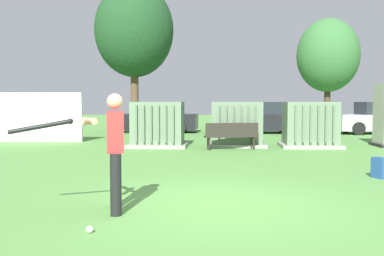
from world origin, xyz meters
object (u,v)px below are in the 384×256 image
Objects in this scene: sports_ball at (90,229)px; transformer_mid_east at (310,125)px; backpack at (380,168)px; parked_car_left_of_center at (261,119)px; batter at (111,146)px; transformer_west at (158,125)px; transformer_mid_west at (237,125)px; park_bench at (231,134)px; parked_car_right_of_center at (378,119)px; parked_car_leftmost at (159,118)px.

transformer_mid_east is at bearing 65.58° from sports_ball.
backpack is 13.53m from parked_car_left_of_center.
batter is 5.96m from backpack.
sports_ball is (0.63, -10.40, -0.74)m from transformer_west.
transformer_mid_west is 9.97m from batter.
transformer_west is 8.38m from backpack.
parked_car_left_of_center is (3.72, 16.63, -0.22)m from batter.
batter is at bearing -86.03° from transformer_west.
park_bench is 6.11m from backpack.
parked_car_right_of_center is (7.64, 8.02, 0.22)m from park_bench.
parked_car_leftmost is (-1.70, 16.92, -0.22)m from batter.
backpack is 0.10× the size of parked_car_left_of_center.
parked_car_right_of_center is at bearing -1.39° from parked_car_left_of_center.
transformer_west is 10.44m from sports_ball.
transformer_mid_west is at bearing 77.30° from batter.
batter is 19.33× the size of sports_ball.
transformer_west is 1.21× the size of batter.
parked_car_leftmost is at bearing 177.81° from parked_car_right_of_center.
transformer_west is 0.49× the size of parked_car_left_of_center.
transformer_mid_west is 1.31m from park_bench.
transformer_west is 2.77m from park_bench.
parked_car_leftmost is 0.98× the size of parked_car_right_of_center.
batter is 0.41× the size of parked_car_left_of_center.
park_bench is 9.21m from parked_car_leftmost.
sports_ball is 0.02× the size of parked_car_left_of_center.
transformer_mid_east and parked_car_left_of_center have the same top height.
transformer_west and transformer_mid_east have the same top height.
batter is 3.95× the size of backpack.
transformer_west is at bearing 93.48° from sports_ball.
batter is (-1.97, -8.47, 0.44)m from park_bench.
batter is 0.40× the size of parked_car_right_of_center.
transformer_mid_east is 0.49× the size of parked_car_leftmost.
transformer_west is 1.00× the size of transformer_mid_west.
backpack is at bearing -88.31° from transformer_mid_east.
park_bench is at bearing -66.54° from parked_car_leftmost.
transformer_mid_west is 0.49× the size of parked_car_leftmost.
parked_car_left_of_center is (1.74, 8.16, 0.22)m from park_bench.
sports_ball is at bearing -90.81° from batter.
parked_car_leftmost is (-1.05, 7.57, -0.04)m from transformer_west.
sports_ball is (-4.81, -10.60, -0.74)m from transformer_mid_east.
park_bench is at bearing -99.92° from transformer_mid_west.
park_bench is 0.42× the size of parked_car_right_of_center.
backpack is 0.10× the size of parked_car_right_of_center.
transformer_west is 1.14× the size of park_bench.
transformer_west and parked_car_right_of_center have the same top height.
parked_car_left_of_center is (4.36, 7.29, -0.04)m from transformer_west.
sports_ball is (-1.99, -9.52, -0.49)m from park_bench.
transformer_west is at bearing -120.92° from parked_car_left_of_center.
parked_car_leftmost is at bearing 118.41° from transformer_mid_west.
parked_car_leftmost is at bearing 115.92° from backpack.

